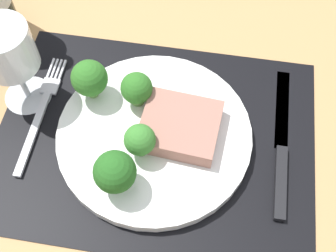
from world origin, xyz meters
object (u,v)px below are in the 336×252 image
(steak, at_px, (180,126))
(wine_glass, at_px, (8,53))
(plate, at_px, (154,135))
(fork, at_px, (41,112))
(knife, at_px, (281,151))

(steak, distance_m, wine_glass, 0.23)
(plate, bearing_deg, steak, 11.96)
(plate, relative_size, fork, 1.34)
(plate, relative_size, steak, 2.60)
(knife, bearing_deg, plate, 178.95)
(steak, relative_size, wine_glass, 0.74)
(fork, bearing_deg, wine_glass, 136.35)
(fork, distance_m, knife, 0.33)
(plate, bearing_deg, fork, 175.01)
(plate, height_order, wine_glass, wine_glass)
(knife, height_order, wine_glass, wine_glass)
(plate, relative_size, wine_glass, 1.93)
(steak, xyz_separation_m, wine_glass, (-0.22, 0.03, 0.06))
(plate, xyz_separation_m, wine_glass, (-0.19, 0.04, 0.08))
(fork, height_order, wine_glass, wine_glass)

